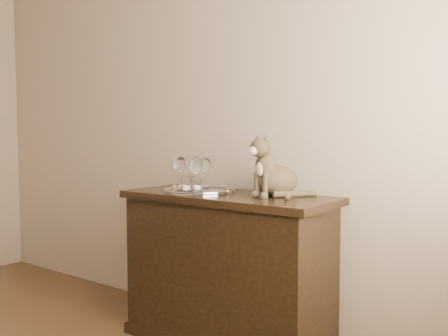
# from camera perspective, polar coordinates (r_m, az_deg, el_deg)

# --- Properties ---
(wall_back) EXTENTS (4.00, 0.10, 2.70)m
(wall_back) POSITION_cam_1_polar(r_m,az_deg,el_deg) (3.35, -4.73, 6.84)
(wall_back) COLOR #C3AF92
(wall_back) RESTS_ON ground
(sideboard) EXTENTS (1.20, 0.50, 0.85)m
(sideboard) POSITION_cam_1_polar(r_m,az_deg,el_deg) (2.83, 0.42, -11.54)
(sideboard) COLOR black
(sideboard) RESTS_ON ground
(tray) EXTENTS (0.40, 0.40, 0.01)m
(tray) POSITION_cam_1_polar(r_m,az_deg,el_deg) (2.83, -2.77, -2.69)
(tray) COLOR silver
(tray) RESTS_ON sideboard
(wine_glass_a) EXTENTS (0.07, 0.07, 0.20)m
(wine_glass_a) POSITION_cam_1_polar(r_m,az_deg,el_deg) (2.93, -3.10, -0.45)
(wine_glass_a) COLOR white
(wine_glass_a) RESTS_ON tray
(wine_glass_b) EXTENTS (0.07, 0.07, 0.18)m
(wine_glass_b) POSITION_cam_1_polar(r_m,az_deg,el_deg) (2.94, -2.13, -0.57)
(wine_glass_b) COLOR silver
(wine_glass_b) RESTS_ON tray
(wine_glass_c) EXTENTS (0.07, 0.07, 0.20)m
(wine_glass_c) POSITION_cam_1_polar(r_m,az_deg,el_deg) (2.86, -5.05, -0.58)
(wine_glass_c) COLOR white
(wine_glass_c) RESTS_ON tray
(wine_glass_d) EXTENTS (0.07, 0.07, 0.17)m
(wine_glass_d) POSITION_cam_1_polar(r_m,az_deg,el_deg) (2.86, -3.26, -0.81)
(wine_glass_d) COLOR silver
(wine_glass_d) RESTS_ON tray
(tumbler_a) EXTENTS (0.07, 0.07, 0.08)m
(tumbler_a) POSITION_cam_1_polar(r_m,az_deg,el_deg) (2.73, -3.24, -1.97)
(tumbler_a) COLOR white
(tumbler_a) RESTS_ON tray
(tumbler_b) EXTENTS (0.08, 0.08, 0.09)m
(tumbler_b) POSITION_cam_1_polar(r_m,az_deg,el_deg) (2.78, -4.10, -1.83)
(tumbler_b) COLOR silver
(tumbler_b) RESTS_ON tray
(cat) EXTENTS (0.38, 0.36, 0.33)m
(cat) POSITION_cam_1_polar(r_m,az_deg,el_deg) (2.67, 5.96, 0.37)
(cat) COLOR #48392B
(cat) RESTS_ON sideboard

